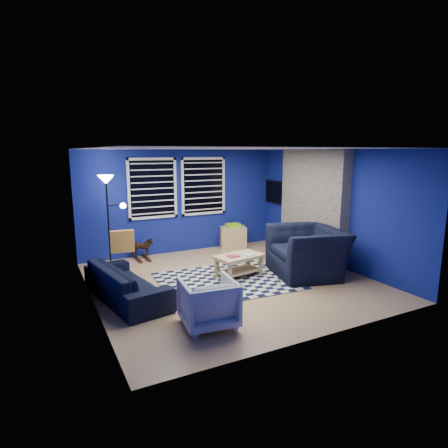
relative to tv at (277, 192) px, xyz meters
name	(u,v)px	position (x,y,z in m)	size (l,w,h in m)	color
floor	(230,281)	(-2.45, -2.00, -1.40)	(5.00, 5.00, 0.00)	tan
ceiling	(231,149)	(-2.45, -2.00, 1.10)	(5.00, 5.00, 0.00)	white
wall_back	(183,201)	(-2.45, 0.50, -0.15)	(5.00, 5.00, 0.00)	navy
wall_left	(90,230)	(-4.95, -2.00, -0.15)	(5.00, 5.00, 0.00)	navy
wall_right	(333,208)	(0.05, -2.00, -0.15)	(5.00, 5.00, 0.00)	navy
fireplace	(312,208)	(-0.09, -1.50, -0.20)	(0.65, 2.00, 2.50)	gray
window_left	(153,189)	(-3.20, 0.46, 0.20)	(1.17, 0.06, 1.42)	black
window_right	(204,186)	(-1.90, 0.46, 0.20)	(1.17, 0.06, 1.42)	black
tv	(277,192)	(0.00, 0.00, 0.00)	(0.07, 1.00, 0.58)	black
rug	(227,281)	(-2.51, -1.98, -1.39)	(2.50, 2.00, 0.02)	black
sofa	(126,282)	(-4.42, -2.00, -1.11)	(0.79, 2.01, 0.59)	black
armchair_big	(307,252)	(-0.89, -2.35, -0.93)	(1.28, 1.46, 0.95)	black
armchair_bent	(208,303)	(-3.61, -3.51, -1.05)	(0.74, 0.76, 0.69)	gray
rocking_horse	(142,248)	(-3.57, 0.20, -1.12)	(0.51, 0.23, 0.43)	#4C3018
coffee_table	(239,261)	(-2.17, -1.85, -1.08)	(1.00, 0.68, 0.46)	#DABC7A
cabinet	(233,237)	(-1.18, 0.25, -1.12)	(0.76, 0.62, 0.63)	#DABC7A
floor_lamp	(108,192)	(-4.29, -0.01, 0.21)	(0.54, 0.33, 1.97)	black
throw_pillow	(122,241)	(-4.27, -1.10, -0.61)	(0.43, 0.13, 0.41)	gold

